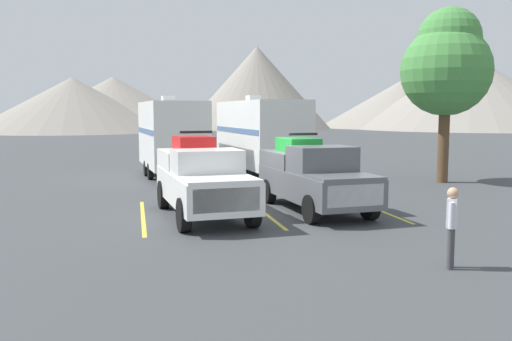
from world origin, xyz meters
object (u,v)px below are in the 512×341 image
Objects in this scene: pickup_truck_a at (202,177)px; person_a at (452,222)px; pickup_truck_b at (313,175)px; camper_trailer_a at (172,134)px; camper_trailer_b at (260,133)px.

pickup_truck_a is 7.84m from person_a.
camper_trailer_a is (-3.77, 9.85, 0.93)m from pickup_truck_b.
person_a is at bearing -75.29° from camper_trailer_a.
pickup_truck_a is 0.64× the size of camper_trailer_b.
pickup_truck_a is 3.57m from pickup_truck_b.
camper_trailer_a is at bearing 173.85° from camper_trailer_b.
pickup_truck_b is 9.45m from camper_trailer_b.
camper_trailer_b is (4.24, -0.46, 0.02)m from camper_trailer_a.
camper_trailer_b reaches higher than pickup_truck_b.
camper_trailer_a is at bearing 104.71° from person_a.
camper_trailer_a is 4.26m from camper_trailer_b.
pickup_truck_b is 10.59m from camper_trailer_a.
pickup_truck_b is 0.63× the size of camper_trailer_b.
pickup_truck_a is 1.01× the size of pickup_truck_b.
pickup_truck_a is 10.46m from camper_trailer_b.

